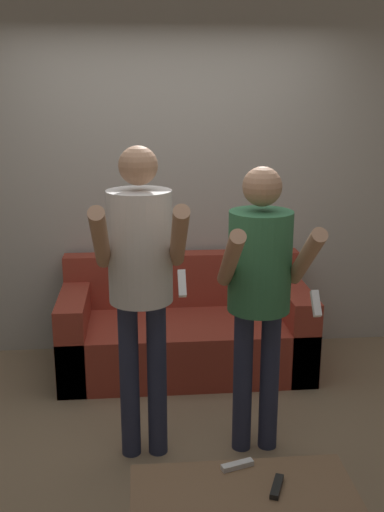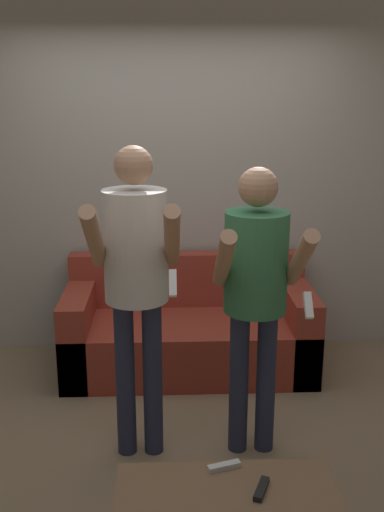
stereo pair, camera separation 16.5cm
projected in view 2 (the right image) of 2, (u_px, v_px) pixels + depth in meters
The scene contains 8 objects.
ground_plane at pixel (177, 451), 3.51m from camera, with size 14.00×14.00×0.00m, color #937A5B.
wall_back at pixel (172, 182), 4.63m from camera, with size 6.40×0.06×2.70m.
couch at pixel (189, 332), 4.50m from camera, with size 1.82×0.82×0.82m.
person_standing_left at pixel (136, 269), 3.19m from camera, with size 0.46×0.64×1.77m.
person_standing_right at pixel (256, 281), 3.24m from camera, with size 0.47×0.65×1.66m.
coffee_table at pixel (229, 511), 2.45m from camera, with size 0.95×0.57×0.42m.
remote_near at pixel (261, 489), 2.51m from camera, with size 0.09×0.15×0.02m.
remote_far at pixel (224, 466), 2.66m from camera, with size 0.15×0.08×0.02m.
Camera 2 is at (-0.04, -3.07, 2.05)m, focal length 42.00 mm.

